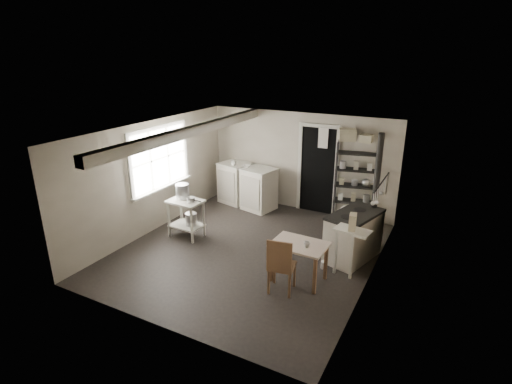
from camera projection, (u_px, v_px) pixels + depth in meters
The scene contains 31 objects.
floor at pixel (249, 251), 7.61m from camera, with size 5.00×5.00×0.00m, color black.
ceiling at pixel (248, 131), 6.84m from camera, with size 5.00×5.00×0.00m, color beige.
wall_back at pixel (300, 162), 9.31m from camera, with size 4.50×0.02×2.30m, color #B5AC9A.
wall_front at pixel (155, 253), 5.14m from camera, with size 4.50×0.02×2.30m, color #B5AC9A.
wall_left at pixel (153, 177), 8.21m from camera, with size 0.02×5.00×2.30m, color #B5AC9A.
wall_right at pixel (374, 217), 6.24m from camera, with size 0.02×5.00×2.30m, color #B5AC9A.
window at pixel (159, 158), 8.25m from camera, with size 0.12×1.76×1.28m, color beige, non-canonical shape.
doorway at pixel (317, 171), 9.14m from camera, with size 0.96×0.10×2.08m, color beige, non-canonical shape.
ceiling_beam at pixel (191, 131), 7.40m from camera, with size 0.18×5.00×0.18m, color beige, non-canonical shape.
wallpaper_panel at pixel (374, 217), 6.24m from camera, with size 0.01×5.00×2.30m, color beige, non-canonical shape.
utensil_rail at pixel (381, 182), 6.63m from camera, with size 0.06×1.20×0.44m, color #B6B6B9, non-canonical shape.
prep_table at pixel (186, 218), 8.09m from camera, with size 0.69×0.49×0.78m, color beige, non-canonical shape.
stockpot at pixel (182, 191), 8.02m from camera, with size 0.27×0.27×0.29m, color #B6B6B9.
saucepan at pixel (191, 199), 7.82m from camera, with size 0.17×0.17×0.09m, color #B6B6B9.
bucket at pixel (191, 219), 8.08m from camera, with size 0.23×0.23×0.26m, color #B6B6B9.
base_cabinets at pixel (247, 187), 9.71m from camera, with size 1.53×0.65×1.00m, color beige, non-canonical shape.
mixing_bowl at pixel (246, 169), 9.44m from camera, with size 0.25×0.25×0.06m, color white.
counter_cup at pixel (234, 166), 9.60m from camera, with size 0.13×0.13×0.10m, color white.
shelf_rack at pixel (355, 181), 8.62m from camera, with size 0.86×0.33×1.81m, color black, non-canonical shape.
shelf_jar at pixel (342, 161), 8.57m from camera, with size 0.08×0.08×0.17m, color white.
storage_box_a at pixel (348, 131), 8.40m from camera, with size 0.35×0.31×0.24m, color beige.
storage_box_b at pixel (366, 134), 8.22m from camera, with size 0.25×0.24×0.16m, color beige.
stove at pixel (353, 236), 7.22m from camera, with size 0.62×1.12×0.88m, color beige, non-canonical shape.
stovepipe at pixel (378, 171), 7.08m from camera, with size 0.10×0.10×1.34m, color black, non-canonical shape.
side_ledge at pixel (351, 255), 6.57m from camera, with size 0.58×0.31×0.89m, color beige, non-canonical shape.
oats_box at pixel (352, 223), 6.37m from camera, with size 0.11×0.18×0.27m, color beige.
work_table at pixel (299, 259), 6.54m from camera, with size 0.88×0.62×0.67m, color beige, non-canonical shape.
table_cup at pixel (307, 239), 6.28m from camera, with size 0.10×0.10×0.09m, color white.
chair at pixel (282, 263), 6.21m from camera, with size 0.39×0.41×0.95m, color brown, non-canonical shape.
flour_sack at pixel (347, 215), 8.62m from camera, with size 0.39×0.34×0.47m, color white.
floor_crock at pixel (324, 264), 6.99m from camera, with size 0.11×0.11×0.13m, color white.
Camera 1 is at (3.29, -5.94, 3.63)m, focal length 28.00 mm.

